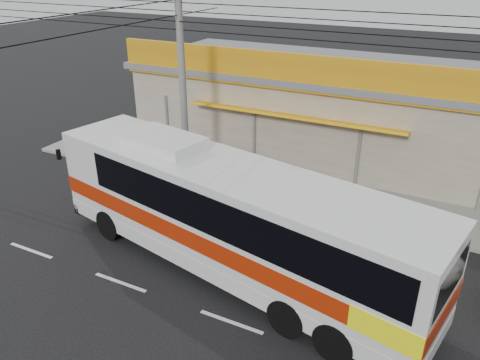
% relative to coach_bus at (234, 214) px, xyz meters
% --- Properties ---
extents(ground, '(120.00, 120.00, 0.00)m').
position_rel_coach_bus_xyz_m(ground, '(1.00, 0.36, -2.20)').
color(ground, black).
rests_on(ground, ground).
extents(sidewalk, '(30.00, 3.20, 0.15)m').
position_rel_coach_bus_xyz_m(sidewalk, '(1.00, 6.36, -2.12)').
color(sidewalk, slate).
rests_on(sidewalk, ground).
extents(lane_markings, '(50.00, 0.12, 0.01)m').
position_rel_coach_bus_xyz_m(lane_markings, '(1.00, -2.14, -2.20)').
color(lane_markings, silver).
rests_on(lane_markings, ground).
extents(storefront_building, '(22.60, 9.20, 5.70)m').
position_rel_coach_bus_xyz_m(storefront_building, '(0.99, 11.90, 0.10)').
color(storefront_building, gray).
rests_on(storefront_building, ground).
extents(coach_bus, '(13.61, 5.54, 4.10)m').
position_rel_coach_bus_xyz_m(coach_bus, '(0.00, 0.00, 0.00)').
color(coach_bus, silver).
rests_on(coach_bus, ground).
extents(motorbike_red, '(1.83, 1.35, 0.92)m').
position_rel_coach_bus_xyz_m(motorbike_red, '(-5.30, 5.06, -1.59)').
color(motorbike_red, maroon).
rests_on(motorbike_red, sidewalk).
extents(motorbike_dark, '(1.55, 0.80, 0.90)m').
position_rel_coach_bus_xyz_m(motorbike_dark, '(-7.35, 7.04, -1.60)').
color(motorbike_dark, black).
rests_on(motorbike_dark, sidewalk).
extents(utility_pole, '(34.00, 14.00, 8.93)m').
position_rel_coach_bus_xyz_m(utility_pole, '(-4.77, 4.69, 5.17)').
color(utility_pole, '#5D5C5A').
rests_on(utility_pole, ground).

